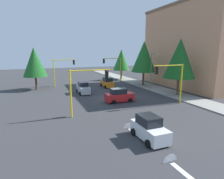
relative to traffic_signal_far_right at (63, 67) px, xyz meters
name	(u,v)px	position (x,y,z in m)	size (l,w,h in m)	color
ground_plane	(114,99)	(14.00, 5.69, -3.97)	(120.00, 120.00, 0.00)	#353538
sidewalk_kerb	(153,88)	(9.00, 16.19, -3.90)	(80.00, 4.00, 0.15)	gray
lane_arrow_near	(131,130)	(25.51, 2.69, -3.97)	(2.40, 1.10, 1.10)	silver
lane_arrow_mid	(175,166)	(31.51, 2.69, -3.97)	(2.40, 1.10, 1.10)	silver
apartment_block	(191,47)	(9.89, 24.19, 4.11)	(20.56, 9.30, 16.14)	tan
traffic_signal_far_right	(63,67)	(0.00, 0.00, 0.00)	(0.36, 4.59, 5.61)	yellow
traffic_signal_far_left	(114,65)	(0.00, 11.39, 0.08)	(0.36, 4.59, 5.74)	yellow
traffic_signal_near_left	(171,76)	(20.00, 11.35, -0.08)	(0.36, 4.59, 5.49)	yellow
traffic_signal_near_right	(87,83)	(20.00, 0.06, -0.24)	(0.36, 4.59, 5.25)	yellow
street_lamp_curbside	(152,67)	(10.39, 14.89, 0.38)	(2.15, 0.28, 7.00)	slate
tree_roadside_mid	(144,57)	(6.00, 15.69, 2.11)	(5.03, 5.03, 9.24)	brown
tree_roadside_near	(180,58)	(16.00, 16.19, 2.07)	(5.01, 5.01, 9.19)	brown
tree_opposite_side	(34,62)	(2.00, -5.31, 1.22)	(4.32, 4.32, 7.91)	brown
tree_roadside_far	(121,60)	(-4.00, 15.19, 1.07)	(4.21, 4.21, 7.69)	brown
car_orange	(107,83)	(4.68, 8.09, -3.08)	(4.03, 1.93, 1.98)	orange
car_red	(119,96)	(16.00, 5.71, -3.08)	(2.02, 4.11, 1.98)	red
car_white	(149,129)	(27.66, 3.21, -3.08)	(3.71, 1.96, 1.98)	white
car_silver	(83,88)	(8.59, 2.20, -3.08)	(4.02, 1.92, 1.98)	#B2B5BA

